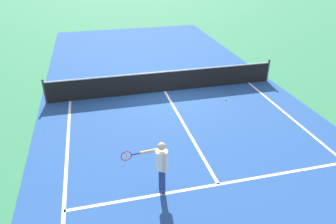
{
  "coord_description": "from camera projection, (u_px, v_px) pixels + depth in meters",
  "views": [
    {
      "loc": [
        -2.98,
        -12.62,
        5.88
      ],
      "look_at": [
        -0.78,
        -3.76,
        1.0
      ],
      "focal_mm": 33.83,
      "sensor_mm": 36.0,
      "label": 1
    }
  ],
  "objects": [
    {
      "name": "ground_plane",
      "position": [
        165.0,
        91.0,
        14.21
      ],
      "size": [
        60.0,
        60.0,
        0.0
      ],
      "primitive_type": "plane",
      "color": "#337F51"
    },
    {
      "name": "line_sideline_right",
      "position": [
        335.0,
        154.0,
        9.99
      ],
      "size": [
        0.1,
        11.89,
        0.01
      ],
      "primitive_type": "cube",
      "color": "white",
      "rests_on": "ground_plane"
    },
    {
      "name": "player_near",
      "position": [
        161.0,
        162.0,
        8.06
      ],
      "size": [
        1.18,
        0.42,
        1.54
      ],
      "color": "navy",
      "rests_on": "ground_plane"
    },
    {
      "name": "tennis_ball_near_net",
      "position": [
        226.0,
        100.0,
        13.39
      ],
      "size": [
        0.07,
        0.07,
        0.07
      ],
      "primitive_type": "sphere",
      "color": "#CCE033",
      "rests_on": "ground_plane"
    },
    {
      "name": "court_surface_inbounds",
      "position": [
        165.0,
        91.0,
        14.21
      ],
      "size": [
        10.62,
        24.4,
        0.0
      ],
      "primitive_type": "cube",
      "color": "#234C93",
      "rests_on": "ground_plane"
    },
    {
      "name": "line_service_near",
      "position": [
        218.0,
        184.0,
        8.73
      ],
      "size": [
        8.22,
        0.1,
        0.01
      ],
      "primitive_type": "cube",
      "color": "white",
      "rests_on": "ground_plane"
    },
    {
      "name": "net",
      "position": [
        165.0,
        81.0,
        13.98
      ],
      "size": [
        10.17,
        0.09,
        1.07
      ],
      "color": "#33383D",
      "rests_on": "ground_plane"
    },
    {
      "name": "line_center_service",
      "position": [
        185.0,
        127.0,
        11.47
      ],
      "size": [
        0.1,
        6.4,
        0.01
      ],
      "primitive_type": "cube",
      "color": "white",
      "rests_on": "ground_plane"
    },
    {
      "name": "line_sideline_left",
      "position": [
        64.0,
        198.0,
        8.25
      ],
      "size": [
        0.1,
        11.89,
        0.01
      ],
      "primitive_type": "cube",
      "color": "white",
      "rests_on": "ground_plane"
    }
  ]
}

